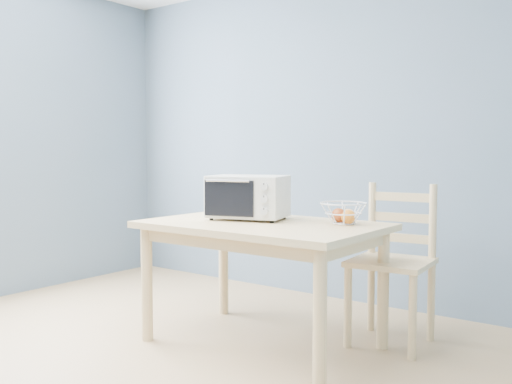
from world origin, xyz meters
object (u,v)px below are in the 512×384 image
Objects in this scene: dining_table at (262,239)px; toaster_oven at (245,196)px; fruit_basket at (344,213)px; dining_chair at (393,265)px.

toaster_oven is at bearing 160.47° from dining_table.
dining_table is at bearing -36.11° from toaster_oven.
fruit_basket is 0.48m from dining_chair.
fruit_basket is at bearing 27.45° from dining_table.
dining_chair is at bearing 57.79° from fruit_basket.
dining_chair is (0.19, 0.29, -0.33)m from fruit_basket.
dining_table is at bearing -144.82° from dining_chair.
toaster_oven is at bearing -155.31° from dining_chair.
dining_table is 0.51m from fruit_basket.
fruit_basket reaches higher than dining_table.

